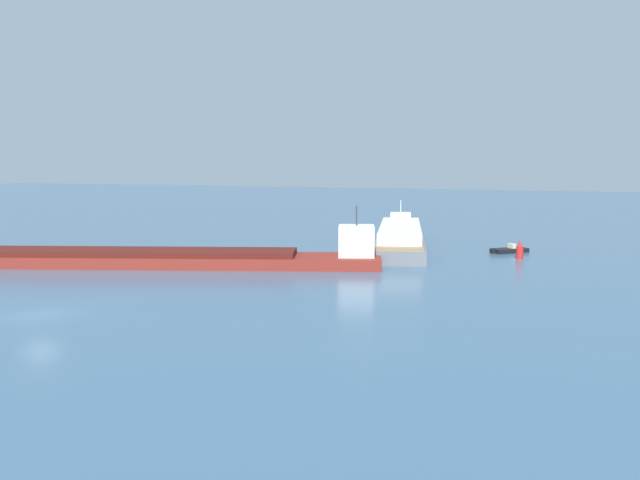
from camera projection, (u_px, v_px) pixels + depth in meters
name	position (u px, v px, depth m)	size (l,w,h in m)	color
ground_plane	(40.00, 315.00, 42.70)	(400.00, 400.00, 0.00)	#3D607F
cargo_barge	(163.00, 257.00, 62.66)	(41.37, 18.62, 5.61)	maroon
fishing_skiff	(509.00, 250.00, 71.87)	(3.93, 3.96, 0.94)	black
white_riverboat	(400.00, 238.00, 74.65)	(11.09, 25.77, 5.15)	slate
channel_buoy_red	(520.00, 251.00, 67.25)	(0.70, 0.70, 1.90)	red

